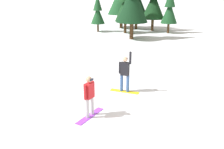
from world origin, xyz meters
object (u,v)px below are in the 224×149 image
pine_tree_broad (154,1)px  pine_tree_slender (98,11)px  snowboarder_midground (125,73)px  pine_tree_leaning (170,8)px  snowboarder_foreground (89,96)px  pine_tree_short (126,3)px

pine_tree_broad → pine_tree_slender: pine_tree_broad is taller
snowboarder_midground → pine_tree_leaning: (3.57, 18.14, 1.83)m
snowboarder_foreground → pine_tree_broad: bearing=82.5°
snowboarder_midground → pine_tree_broad: bearing=84.9°
snowboarder_foreground → pine_tree_short: size_ratio=0.28×
snowboarder_midground → pine_tree_short: 17.81m
pine_tree_broad → pine_tree_leaning: (1.80, -1.50, -0.76)m
snowboarder_foreground → pine_tree_leaning: (4.73, 20.84, 1.92)m
snowboarder_foreground → pine_tree_leaning: bearing=77.2°
snowboarder_foreground → pine_tree_short: bearing=90.7°
snowboarder_foreground → pine_tree_leaning: pine_tree_leaning is taller
pine_tree_broad → pine_tree_short: (-3.17, -2.04, -0.23)m
pine_tree_broad → snowboarder_midground: bearing=-95.1°
snowboarder_midground → pine_tree_short: bearing=94.5°
pine_tree_slender → pine_tree_broad: bearing=13.6°
snowboarder_midground → pine_tree_short: pine_tree_short is taller
snowboarder_midground → pine_tree_slender: pine_tree_slender is taller
snowboarder_foreground → pine_tree_slender: pine_tree_slender is taller
snowboarder_foreground → pine_tree_leaning: 21.46m
snowboarder_midground → pine_tree_slender: 18.73m
snowboarder_foreground → pine_tree_broad: 22.69m
snowboarder_foreground → pine_tree_leaning: size_ratio=0.33×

